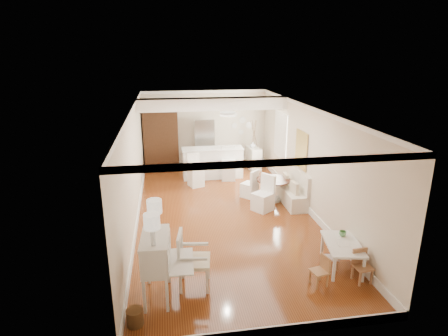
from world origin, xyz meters
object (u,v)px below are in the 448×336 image
object	(u,v)px
secretary_bureau	(156,267)
sideboard	(253,158)
dining_table	(273,190)
slip_chair_near	(263,193)
kids_chair_c	(363,266)
gustavian_armchair	(194,260)
bar_stool_right	(228,163)
kids_chair_a	(319,271)
pantry_cabinet	(161,139)
wicker_basket	(135,317)
kids_chair_b	(332,257)
fridge	(214,144)
bar_stool_left	(196,170)
breakfast_counter	(213,163)
slip_chair_far	(250,183)
kids_table	(342,255)

from	to	relation	value
secretary_bureau	sideboard	distance (m)	7.84
dining_table	slip_chair_near	size ratio (longest dim) A/B	0.98
secretary_bureau	kids_chair_c	size ratio (longest dim) A/B	1.85
gustavian_armchair	bar_stool_right	size ratio (longest dim) A/B	0.94
bar_stool_right	kids_chair_a	bearing A→B (deg)	-76.68
secretary_bureau	pantry_cabinet	bearing A→B (deg)	92.08
dining_table	wicker_basket	bearing A→B (deg)	-127.85
sideboard	kids_chair_b	bearing A→B (deg)	-94.88
kids_chair_b	fridge	size ratio (longest dim) A/B	0.28
sideboard	bar_stool_right	bearing A→B (deg)	-141.11
kids_chair_a	bar_stool_left	size ratio (longest dim) A/B	0.56
bar_stool_left	fridge	xyz separation A→B (m)	(0.84, 1.84, 0.38)
breakfast_counter	sideboard	bearing A→B (deg)	24.64
dining_table	slip_chair_far	world-z (taller)	slip_chair_far
bar_stool_left	bar_stool_right	world-z (taller)	bar_stool_right
gustavian_armchair	pantry_cabinet	xyz separation A→B (m)	(-0.57, 7.19, 0.62)
gustavian_armchair	kids_table	bearing A→B (deg)	-78.54
pantry_cabinet	bar_stool_left	bearing A→B (deg)	-60.54
kids_table	bar_stool_left	world-z (taller)	bar_stool_left
kids_chair_b	kids_chair_c	world-z (taller)	kids_chair_c
wicker_basket	slip_chair_near	world-z (taller)	slip_chair_near
gustavian_armchair	dining_table	xyz separation A→B (m)	(2.58, 3.74, -0.20)
wicker_basket	fridge	bearing A→B (deg)	73.72
slip_chair_near	slip_chair_far	xyz separation A→B (m)	(-0.14, 1.01, -0.07)
kids_chair_b	kids_table	bearing A→B (deg)	102.36
dining_table	pantry_cabinet	xyz separation A→B (m)	(-3.14, 3.45, 0.82)
wicker_basket	breakfast_counter	xyz separation A→B (m)	(2.15, 6.99, 0.38)
gustavian_armchair	slip_chair_near	bearing A→B (deg)	-25.41
kids_chair_a	bar_stool_right	bearing A→B (deg)	173.39
secretary_bureau	gustavian_armchair	distance (m)	0.71
kids_table	bar_stool_right	world-z (taller)	bar_stool_right
gustavian_armchair	slip_chair_far	world-z (taller)	gustavian_armchair
secretary_bureau	kids_table	size ratio (longest dim) A/B	1.09
wicker_basket	sideboard	bearing A→B (deg)	64.12
kids_chair_a	kids_chair_c	size ratio (longest dim) A/B	0.92
kids_chair_c	dining_table	xyz separation A→B (m)	(-0.52, 4.11, 0.01)
slip_chair_near	fridge	distance (m)	4.12
bar_stool_right	fridge	world-z (taller)	fridge
breakfast_counter	pantry_cabinet	distance (m)	2.11
kids_chair_c	sideboard	xyz separation A→B (m)	(-0.36, 7.21, 0.08)
secretary_bureau	dining_table	xyz separation A→B (m)	(3.24, 3.96, -0.26)
kids_table	slip_chair_near	distance (m)	3.10
slip_chair_far	kids_table	bearing A→B (deg)	60.14
gustavian_armchair	slip_chair_near	world-z (taller)	gustavian_armchair
bar_stool_left	slip_chair_far	bearing A→B (deg)	-58.77
breakfast_counter	secretary_bureau	bearing A→B (deg)	-105.86
bar_stool_left	sideboard	bearing A→B (deg)	13.96
secretary_bureau	bar_stool_left	bearing A→B (deg)	81.07
bar_stool_left	pantry_cabinet	xyz separation A→B (m)	(-1.06, 1.87, 0.63)
secretary_bureau	pantry_cabinet	xyz separation A→B (m)	(0.10, 7.41, 0.56)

